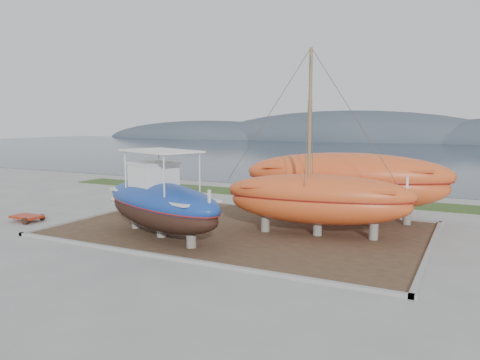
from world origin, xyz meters
The scene contains 11 objects.
ground centered at (0.00, 0.00, 0.00)m, with size 140.00×140.00×0.00m, color gray.
dirt_patch centered at (0.00, 4.00, 0.03)m, with size 18.00×12.00×0.06m, color #422D1E.
curb_frame centered at (0.00, 4.00, 0.07)m, with size 18.60×12.60×0.15m, color gray, non-canonical shape.
grass_strip centered at (0.00, 15.50, 0.04)m, with size 44.00×3.00×0.08m, color #284219.
sea centered at (0.00, 70.00, 0.00)m, with size 260.00×100.00×0.04m, color #1A2734, non-canonical shape.
mountain_ridge centered at (0.00, 125.00, 0.00)m, with size 200.00×36.00×20.00m, color #333D49, non-canonical shape.
blue_caique centered at (-2.67, 0.64, 2.16)m, with size 8.72×2.73×4.20m, color navy, non-canonical shape.
white_dinghy centered at (-7.01, 4.84, 0.68)m, with size 4.12×1.54×1.24m, color silver, non-canonical shape.
orange_sailboat centered at (3.93, 4.36, 4.55)m, with size 9.15×2.70×8.97m, color #CD4D1F, non-canonical shape.
orange_bare_hull centered at (4.27, 8.35, 1.92)m, with size 11.33×3.40×3.71m, color #CD4D1F, non-canonical shape.
red_trailer centered at (-11.62, 0.21, 0.18)m, with size 2.54×1.27×0.36m, color #AD2D13, non-canonical shape.
Camera 1 is at (10.74, -17.26, 5.57)m, focal length 35.00 mm.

